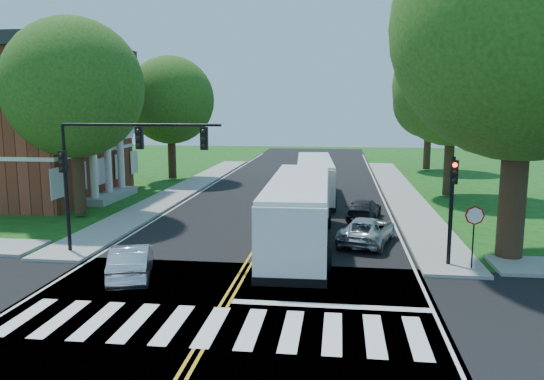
% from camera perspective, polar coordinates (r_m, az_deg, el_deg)
% --- Properties ---
extents(ground, '(140.00, 140.00, 0.00)m').
position_cam_1_polar(ground, '(16.94, -6.08, -13.74)').
color(ground, '#144511').
rests_on(ground, ground).
extents(road, '(14.00, 96.00, 0.01)m').
position_cam_1_polar(road, '(34.02, 0.91, -2.02)').
color(road, black).
rests_on(road, ground).
extents(cross_road, '(60.00, 12.00, 0.01)m').
position_cam_1_polar(cross_road, '(16.94, -6.08, -13.72)').
color(cross_road, black).
rests_on(cross_road, ground).
extents(center_line, '(0.36, 70.00, 0.01)m').
position_cam_1_polar(center_line, '(37.93, 1.59, -0.85)').
color(center_line, gold).
rests_on(center_line, road).
extents(edge_line_w, '(0.12, 70.00, 0.01)m').
position_cam_1_polar(edge_line_w, '(39.18, -8.36, -0.62)').
color(edge_line_w, silver).
rests_on(edge_line_w, road).
extents(edge_line_e, '(0.12, 70.00, 0.01)m').
position_cam_1_polar(edge_line_e, '(37.87, 11.88, -1.06)').
color(edge_line_e, silver).
rests_on(edge_line_e, road).
extents(crosswalk, '(12.60, 3.00, 0.01)m').
position_cam_1_polar(crosswalk, '(16.49, -6.50, -14.35)').
color(crosswalk, silver).
rests_on(crosswalk, road).
extents(stop_bar, '(6.60, 0.40, 0.01)m').
position_cam_1_polar(stop_bar, '(18.00, 6.30, -12.27)').
color(stop_bar, silver).
rests_on(stop_bar, road).
extents(sidewalk_nw, '(2.60, 40.00, 0.15)m').
position_cam_1_polar(sidewalk_nw, '(42.43, -9.23, 0.18)').
color(sidewalk_nw, gray).
rests_on(sidewalk_nw, ground).
extents(sidewalk_ne, '(2.60, 40.00, 0.15)m').
position_cam_1_polar(sidewalk_ne, '(40.95, 13.65, -0.28)').
color(sidewalk_ne, gray).
rests_on(sidewalk_ne, ground).
extents(tree_ne_big, '(10.80, 10.80, 14.91)m').
position_cam_1_polar(tree_ne_big, '(24.49, 25.55, 15.42)').
color(tree_ne_big, '#352115').
rests_on(tree_ne_big, ground).
extents(tree_west_near, '(8.00, 8.00, 11.40)m').
position_cam_1_polar(tree_west_near, '(32.91, -20.56, 10.21)').
color(tree_west_near, '#352115').
rests_on(tree_west_near, ground).
extents(tree_west_far, '(7.60, 7.60, 10.67)m').
position_cam_1_polar(tree_west_far, '(47.51, -10.88, 9.46)').
color(tree_west_far, '#352115').
rests_on(tree_west_far, ground).
extents(tree_east_mid, '(8.40, 8.40, 11.93)m').
position_cam_1_polar(tree_east_mid, '(39.96, 18.87, 10.47)').
color(tree_east_mid, '#352115').
rests_on(tree_east_mid, ground).
extents(tree_east_far, '(7.20, 7.20, 10.34)m').
position_cam_1_polar(tree_east_far, '(55.87, 16.57, 9.03)').
color(tree_east_far, '#352115').
rests_on(tree_east_far, ground).
extents(signal_nw, '(7.15, 0.46, 5.66)m').
position_cam_1_polar(signal_nw, '(23.72, -16.53, 3.44)').
color(signal_nw, black).
rests_on(signal_nw, ground).
extents(signal_ne, '(0.30, 0.46, 4.40)m').
position_cam_1_polar(signal_ne, '(22.37, 18.80, -0.65)').
color(signal_ne, black).
rests_on(signal_ne, ground).
extents(stop_sign, '(0.76, 0.08, 2.53)m').
position_cam_1_polar(stop_sign, '(22.27, 20.93, -3.25)').
color(stop_sign, black).
rests_on(stop_sign, ground).
extents(bus_lead, '(3.21, 12.43, 3.20)m').
position_cam_1_polar(bus_lead, '(24.61, 2.92, -2.30)').
color(bus_lead, silver).
rests_on(bus_lead, road).
extents(bus_follow, '(3.21, 11.20, 2.86)m').
position_cam_1_polar(bus_follow, '(37.30, 4.58, 1.30)').
color(bus_follow, silver).
rests_on(bus_follow, road).
extents(hatchback, '(2.50, 4.28, 1.33)m').
position_cam_1_polar(hatchback, '(21.07, -14.88, -7.43)').
color(hatchback, '#B6B9BE').
rests_on(hatchback, road).
extents(suv, '(3.20, 4.93, 1.26)m').
position_cam_1_polar(suv, '(25.82, 10.17, -4.30)').
color(suv, '#AFB2B7').
rests_on(suv, road).
extents(dark_sedan, '(2.39, 4.29, 1.18)m').
position_cam_1_polar(dark_sedan, '(31.17, 9.86, -2.07)').
color(dark_sedan, black).
rests_on(dark_sedan, road).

